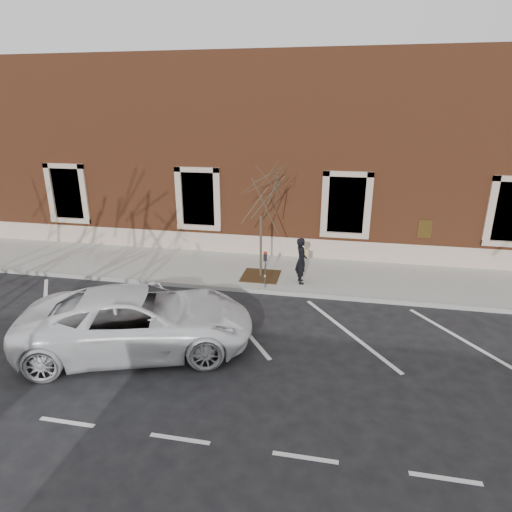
% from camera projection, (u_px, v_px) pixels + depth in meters
% --- Properties ---
extents(ground, '(120.00, 120.00, 0.00)m').
position_uv_depth(ground, '(253.00, 292.00, 14.67)').
color(ground, '#28282B').
rests_on(ground, ground).
extents(sidewalk_near, '(40.00, 3.50, 0.15)m').
position_uv_depth(sidewalk_near, '(262.00, 272.00, 16.27)').
color(sidewalk_near, '#B0AFA6').
rests_on(sidewalk_near, ground).
extents(curb_near, '(40.00, 0.12, 0.15)m').
position_uv_depth(curb_near, '(252.00, 290.00, 14.60)').
color(curb_near, '#9E9E99').
rests_on(curb_near, ground).
extents(parking_stripes, '(28.00, 4.40, 0.01)m').
position_uv_depth(parking_stripes, '(238.00, 322.00, 12.63)').
color(parking_stripes, silver).
rests_on(parking_stripes, ground).
extents(building_civic, '(40.00, 8.62, 8.00)m').
position_uv_depth(building_civic, '(285.00, 151.00, 20.51)').
color(building_civic, brown).
rests_on(building_civic, ground).
extents(man, '(0.55, 0.68, 1.64)m').
position_uv_depth(man, '(301.00, 261.00, 14.80)').
color(man, black).
rests_on(man, sidewalk_near).
extents(parking_meter, '(0.12, 0.09, 1.29)m').
position_uv_depth(parking_meter, '(265.00, 263.00, 14.36)').
color(parking_meter, '#595B60').
rests_on(parking_meter, sidewalk_near).
extents(tree_grate, '(1.34, 1.34, 0.03)m').
position_uv_depth(tree_grate, '(261.00, 276.00, 15.61)').
color(tree_grate, '#442E15').
rests_on(tree_grate, sidewalk_near).
extents(sapling, '(2.47, 2.47, 4.11)m').
position_uv_depth(sapling, '(261.00, 199.00, 14.66)').
color(sapling, '#4E412F').
rests_on(sapling, sidewalk_near).
extents(white_truck, '(6.41, 4.40, 1.63)m').
position_uv_depth(white_truck, '(139.00, 320.00, 11.02)').
color(white_truck, white).
rests_on(white_truck, ground).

